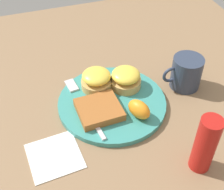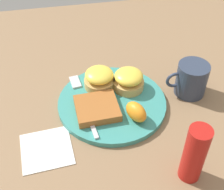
{
  "view_description": "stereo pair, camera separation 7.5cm",
  "coord_description": "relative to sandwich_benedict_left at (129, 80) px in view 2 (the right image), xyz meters",
  "views": [
    {
      "loc": [
        0.18,
        0.53,
        0.56
      ],
      "look_at": [
        0.0,
        0.0,
        0.03
      ],
      "focal_mm": 50.0,
      "sensor_mm": 36.0,
      "label": 1
    },
    {
      "loc": [
        0.1,
        0.55,
        0.56
      ],
      "look_at": [
        0.0,
        0.0,
        0.03
      ],
      "focal_mm": 50.0,
      "sensor_mm": 36.0,
      "label": 2
    }
  ],
  "objects": [
    {
      "name": "sandwich_benedict_left",
      "position": [
        0.0,
        0.0,
        0.0
      ],
      "size": [
        0.08,
        0.08,
        0.05
      ],
      "color": "tan",
      "rests_on": "plate"
    },
    {
      "name": "condiment_bottle",
      "position": [
        -0.06,
        0.27,
        0.03
      ],
      "size": [
        0.04,
        0.04,
        0.14
      ],
      "primitive_type": "cylinder",
      "color": "#B21914",
      "rests_on": "ground_plane"
    },
    {
      "name": "plate",
      "position": [
        0.05,
        0.04,
        -0.03
      ],
      "size": [
        0.27,
        0.27,
        0.01
      ],
      "primitive_type": "cylinder",
      "color": "teal",
      "rests_on": "ground_plane"
    },
    {
      "name": "sandwich_benedict_right",
      "position": [
        0.07,
        -0.02,
        0.0
      ],
      "size": [
        0.08,
        0.08,
        0.05
      ],
      "color": "tan",
      "rests_on": "plate"
    },
    {
      "name": "fork",
      "position": [
        0.12,
        0.03,
        -0.02
      ],
      "size": [
        0.05,
        0.22,
        0.0
      ],
      "color": "silver",
      "rests_on": "plate"
    },
    {
      "name": "napkin",
      "position": [
        0.22,
        0.15,
        -0.04
      ],
      "size": [
        0.12,
        0.12,
        0.0
      ],
      "primitive_type": "cube",
      "rotation": [
        0.0,
        0.0,
        0.08
      ],
      "color": "white",
      "rests_on": "ground_plane"
    },
    {
      "name": "ground_plane",
      "position": [
        0.05,
        0.04,
        -0.04
      ],
      "size": [
        1.1,
        1.1,
        0.0
      ],
      "primitive_type": "plane",
      "color": "#846647"
    },
    {
      "name": "orange_wedge",
      "position": [
        0.01,
        0.11,
        -0.0
      ],
      "size": [
        0.06,
        0.07,
        0.04
      ],
      "primitive_type": "ellipsoid",
      "rotation": [
        0.0,
        0.0,
        5.17
      ],
      "color": "orange",
      "rests_on": "plate"
    },
    {
      "name": "cup",
      "position": [
        -0.16,
        0.03,
        0.0
      ],
      "size": [
        0.11,
        0.08,
        0.09
      ],
      "color": "#2D384C",
      "rests_on": "ground_plane"
    },
    {
      "name": "hashbrown_patty",
      "position": [
        0.09,
        0.07,
        -0.02
      ],
      "size": [
        0.1,
        0.1,
        0.02
      ],
      "primitive_type": "cube",
      "rotation": [
        0.0,
        0.0,
        0.04
      ],
      "color": "#9E5A27",
      "rests_on": "plate"
    }
  ]
}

